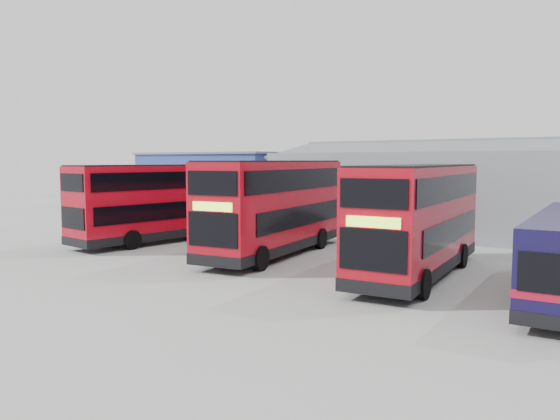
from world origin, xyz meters
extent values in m
plane|color=gray|center=(0.00, 0.00, 0.00)|extent=(120.00, 120.00, 0.00)
cube|color=navy|center=(-14.00, 18.00, 2.50)|extent=(12.00, 8.00, 5.00)
cube|color=slate|center=(-14.00, 18.00, 5.05)|extent=(12.30, 8.30, 0.15)
cube|color=#5493EF|center=(-14.00, 13.90, 3.00)|extent=(3.96, 0.15, 1.40)
cube|color=gray|center=(8.00, 20.00, 2.50)|extent=(30.00, 12.00, 5.00)
cube|color=slate|center=(8.00, 17.20, 5.25)|extent=(30.50, 6.33, 1.29)
cube|color=slate|center=(8.00, 22.80, 5.25)|extent=(30.50, 6.33, 1.29)
cube|color=#AD0918|center=(-8.35, 5.60, 2.28)|extent=(3.55, 10.29, 3.89)
cube|color=black|center=(-8.35, 5.60, 0.53)|extent=(3.59, 10.34, 0.43)
cube|color=black|center=(-7.18, 5.07, 1.82)|extent=(1.03, 8.50, 0.91)
cube|color=black|center=(-9.61, 5.35, 1.82)|extent=(1.03, 8.50, 0.91)
cube|color=black|center=(-7.14, 5.45, 3.46)|extent=(1.14, 9.45, 0.91)
cube|color=black|center=(-9.56, 5.74, 3.46)|extent=(1.14, 9.45, 0.91)
cube|color=black|center=(-7.77, 10.62, 1.73)|extent=(2.15, 0.30, 1.30)
cube|color=black|center=(-7.77, 10.62, 3.46)|extent=(2.15, 0.30, 0.91)
cube|color=#B2E931|center=(-7.77, 10.63, 2.59)|extent=(1.72, 0.24, 0.34)
cube|color=black|center=(-8.93, 0.57, 1.73)|extent=(2.10, 0.29, 1.06)
cube|color=black|center=(-8.93, 0.57, 3.46)|extent=(2.10, 0.29, 0.86)
cube|color=black|center=(-8.35, 5.60, 4.25)|extent=(3.39, 10.14, 0.10)
cylinder|color=black|center=(-6.80, 8.94, 0.50)|extent=(0.42, 1.03, 1.00)
cylinder|color=black|center=(-9.09, 9.21, 0.50)|extent=(0.42, 1.03, 1.00)
cylinder|color=black|center=(-7.50, 2.93, 0.50)|extent=(0.42, 1.03, 1.00)
cylinder|color=black|center=(-9.79, 3.20, 0.50)|extent=(0.42, 1.03, 1.00)
cube|color=#AD0918|center=(-0.61, 5.83, 2.40)|extent=(3.87, 10.85, 4.09)
cube|color=black|center=(-0.61, 5.83, 0.56)|extent=(3.92, 10.90, 0.45)
cube|color=black|center=(-1.93, 6.06, 1.92)|extent=(1.21, 8.93, 0.96)
cube|color=black|center=(0.62, 6.39, 1.92)|extent=(1.21, 8.93, 0.96)
cube|color=black|center=(-1.88, 5.66, 3.64)|extent=(1.34, 9.93, 0.96)
cube|color=black|center=(0.67, 5.99, 3.64)|extent=(1.34, 9.93, 0.96)
cube|color=black|center=(0.08, 0.55, 1.82)|extent=(2.26, 0.34, 1.36)
cube|color=black|center=(0.08, 0.55, 3.64)|extent=(2.26, 0.34, 0.96)
cube|color=#B2E931|center=(0.08, 0.54, 2.73)|extent=(1.81, 0.27, 0.35)
cube|color=black|center=(-1.29, 11.11, 1.82)|extent=(2.21, 0.34, 1.11)
cube|color=black|center=(-1.29, 11.11, 3.64)|extent=(2.21, 0.34, 0.91)
cube|color=black|center=(-0.61, 5.83, 4.47)|extent=(3.70, 10.68, 0.10)
cylinder|color=black|center=(-1.33, 2.01, 0.53)|extent=(0.46, 1.08, 1.05)
cylinder|color=black|center=(1.07, 2.33, 0.53)|extent=(0.46, 1.08, 1.05)
cylinder|color=black|center=(-2.15, 8.33, 0.53)|extent=(0.46, 1.08, 1.05)
cylinder|color=black|center=(0.25, 8.64, 0.53)|extent=(0.46, 1.08, 1.05)
cube|color=#AD0918|center=(6.74, 5.07, 2.31)|extent=(3.28, 10.40, 3.95)
cube|color=black|center=(6.74, 5.07, 0.54)|extent=(3.32, 10.44, 0.44)
cube|color=black|center=(5.48, 5.36, 1.85)|extent=(0.77, 8.65, 0.93)
cube|color=black|center=(7.94, 5.56, 1.85)|extent=(0.77, 8.65, 0.93)
cube|color=black|center=(5.51, 4.97, 3.51)|extent=(0.85, 9.62, 0.93)
cube|color=black|center=(7.98, 5.17, 3.51)|extent=(0.85, 9.62, 0.93)
cube|color=black|center=(7.17, -0.05, 1.75)|extent=(2.19, 0.23, 1.32)
cube|color=black|center=(7.17, -0.05, 3.51)|extent=(2.19, 0.23, 0.93)
cube|color=#B2E931|center=(7.17, -0.06, 2.63)|extent=(1.75, 0.18, 0.34)
cube|color=black|center=(6.32, 10.19, 1.75)|extent=(2.14, 0.23, 1.07)
cube|color=black|center=(6.32, 10.19, 3.51)|extent=(2.14, 0.23, 0.88)
cube|color=black|center=(6.74, 5.07, 4.31)|extent=(3.12, 10.24, 0.10)
cylinder|color=black|center=(5.87, 1.43, 0.51)|extent=(0.39, 1.04, 1.01)
cylinder|color=black|center=(8.20, 1.62, 0.51)|extent=(0.39, 1.04, 1.01)
cylinder|color=black|center=(5.36, 7.55, 0.51)|extent=(0.39, 1.04, 1.01)
cylinder|color=black|center=(7.69, 7.74, 0.51)|extent=(0.39, 1.04, 1.01)
cube|color=black|center=(11.09, 4.16, 1.96)|extent=(0.47, 8.58, 0.89)
cylinder|color=black|center=(10.96, 8.07, 0.49)|extent=(0.35, 0.98, 0.97)
cylinder|color=black|center=(11.28, 1.55, 0.49)|extent=(0.35, 0.98, 0.97)
cube|color=white|center=(-15.91, 12.18, 1.37)|extent=(4.20, 5.88, 2.08)
cube|color=black|center=(-14.81, 9.66, 1.69)|extent=(1.82, 0.84, 0.76)
cube|color=black|center=(-16.23, 10.14, 1.69)|extent=(0.45, 0.92, 0.66)
cube|color=black|center=(-14.19, 11.03, 1.69)|extent=(0.45, 0.92, 0.66)
cylinder|color=black|center=(-16.13, 10.06, 0.39)|extent=(0.56, 0.83, 0.79)
cylinder|color=black|center=(-14.21, 10.91, 0.39)|extent=(0.56, 0.83, 0.79)
cylinder|color=black|center=(-17.62, 13.46, 0.39)|extent=(0.56, 0.83, 0.79)
cylinder|color=black|center=(-15.70, 14.31, 0.39)|extent=(0.56, 0.83, 0.79)
camera|label=1|loc=(14.25, -15.41, 4.53)|focal=35.00mm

